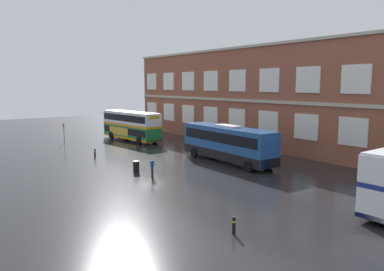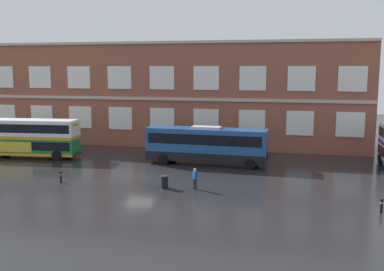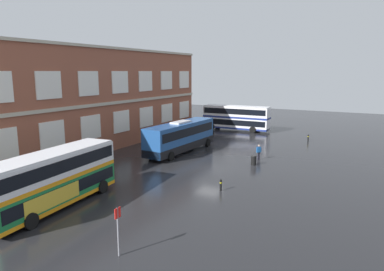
# 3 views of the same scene
# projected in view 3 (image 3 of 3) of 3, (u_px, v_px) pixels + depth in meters

# --- Properties ---
(ground_plane) EXTENTS (120.00, 120.00, 0.00)m
(ground_plane) POSITION_uv_depth(u_px,v_px,m) (192.00, 166.00, 36.28)
(ground_plane) COLOR black
(brick_terminal_building) EXTENTS (47.79, 8.19, 12.60)m
(brick_terminal_building) POSITION_uv_depth(u_px,v_px,m) (64.00, 102.00, 40.89)
(brick_terminal_building) COLOR brown
(brick_terminal_building) RESTS_ON ground
(double_decker_near) EXTENTS (11.20, 3.66, 4.07)m
(double_decker_near) POSITION_uv_depth(u_px,v_px,m) (53.00, 179.00, 24.86)
(double_decker_near) COLOR #197038
(double_decker_near) RESTS_ON ground
(double_decker_middle) EXTENTS (3.08, 11.06, 4.07)m
(double_decker_middle) POSITION_uv_depth(u_px,v_px,m) (236.00, 117.00, 57.87)
(double_decker_middle) COLOR silver
(double_decker_middle) RESTS_ON ground
(touring_coach) EXTENTS (12.08, 3.20, 3.80)m
(touring_coach) POSITION_uv_depth(u_px,v_px,m) (181.00, 137.00, 42.09)
(touring_coach) COLOR navy
(touring_coach) RESTS_ON ground
(waiting_passenger) EXTENTS (0.55, 0.49, 1.70)m
(waiting_passenger) POSITION_uv_depth(u_px,v_px,m) (259.00, 151.00, 38.67)
(waiting_passenger) COLOR black
(waiting_passenger) RESTS_ON ground
(bus_stand_flag) EXTENTS (0.44, 0.10, 2.70)m
(bus_stand_flag) POSITION_uv_depth(u_px,v_px,m) (118.00, 227.00, 18.30)
(bus_stand_flag) COLOR slate
(bus_stand_flag) RESTS_ON ground
(station_litter_bin) EXTENTS (0.60, 0.60, 1.03)m
(station_litter_bin) POSITION_uv_depth(u_px,v_px,m) (254.00, 160.00, 36.54)
(station_litter_bin) COLOR black
(station_litter_bin) RESTS_ON ground
(safety_bollard_west) EXTENTS (0.19, 0.19, 0.95)m
(safety_bollard_west) POSITION_uv_depth(u_px,v_px,m) (308.00, 138.00, 48.94)
(safety_bollard_west) COLOR black
(safety_bollard_west) RESTS_ON ground
(safety_bollard_east) EXTENTS (0.19, 0.19, 0.95)m
(safety_bollard_east) POSITION_uv_depth(u_px,v_px,m) (221.00, 185.00, 28.65)
(safety_bollard_east) COLOR black
(safety_bollard_east) RESTS_ON ground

